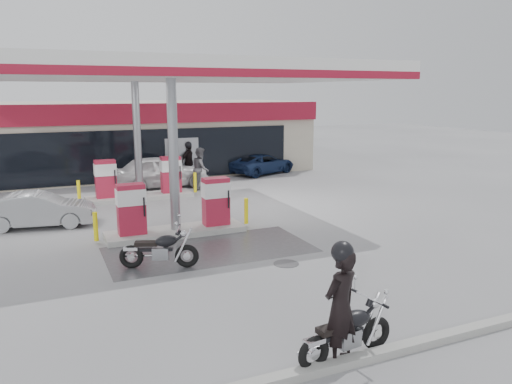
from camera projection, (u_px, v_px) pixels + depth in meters
ground at (194, 252)px, 14.55m from camera, size 90.00×90.00×0.00m
wet_patch at (210, 250)px, 14.75m from camera, size 6.00×3.00×0.00m
drain_cover at (286, 264)px, 13.55m from camera, size 0.70×0.70×0.01m
kerb at (317, 370)px, 8.27m from camera, size 28.00×0.25×0.15m
store_building at (111, 137)px, 28.44m from camera, size 22.00×8.22×4.00m
canopy at (150, 72)px, 17.99m from camera, size 16.00×10.02×5.51m
pump_island_near at (175, 213)px, 16.21m from camera, size 5.14×1.30×1.78m
pump_island_far at (139, 183)px, 21.58m from camera, size 5.14×1.30×1.78m
main_motorcycle at (348, 334)px, 8.67m from camera, size 2.03×0.78×1.04m
biker_main at (340, 307)px, 8.45m from camera, size 0.86×0.71×2.04m
parked_motorcycle at (160, 251)px, 13.16m from camera, size 2.01×1.09×1.08m
sedan_white at (160, 172)px, 24.11m from camera, size 4.73×2.15×1.57m
attendant at (201, 169)px, 23.65m from camera, size 1.03×1.16×2.00m
hatchback_silver at (39, 210)px, 17.11m from camera, size 3.83×1.87×1.21m
parked_car_left at (10, 174)px, 24.89m from camera, size 4.01×2.90×1.08m
parked_car_right at (263, 164)px, 28.25m from camera, size 4.46×3.25×1.13m
biker_walking at (189, 162)px, 26.26m from camera, size 1.19×0.97×1.89m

